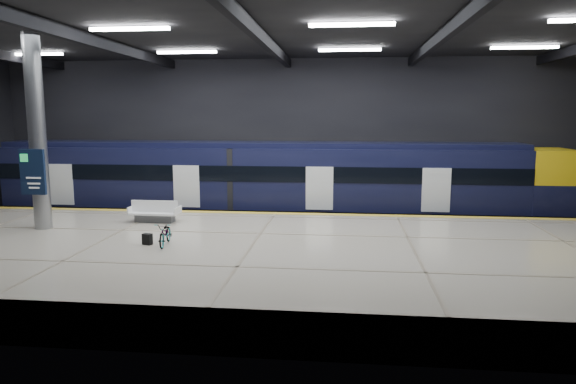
# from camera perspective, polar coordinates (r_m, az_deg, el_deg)

# --- Properties ---
(ground) EXTENTS (30.00, 30.00, 0.00)m
(ground) POSITION_cam_1_polar(r_m,az_deg,el_deg) (19.12, -2.53, -7.16)
(ground) COLOR black
(ground) RESTS_ON ground
(room_shell) EXTENTS (30.10, 16.10, 8.05)m
(room_shell) POSITION_cam_1_polar(r_m,az_deg,el_deg) (18.43, -2.65, 10.23)
(room_shell) COLOR black
(room_shell) RESTS_ON ground
(platform) EXTENTS (30.00, 11.00, 1.10)m
(platform) POSITION_cam_1_polar(r_m,az_deg,el_deg) (16.60, -3.86, -7.63)
(platform) COLOR #B3A798
(platform) RESTS_ON ground
(safety_strip) EXTENTS (30.00, 0.40, 0.01)m
(safety_strip) POSITION_cam_1_polar(r_m,az_deg,el_deg) (21.52, -1.44, -2.37)
(safety_strip) COLOR gold
(safety_strip) RESTS_ON platform
(rails) EXTENTS (30.00, 1.52, 0.16)m
(rails) POSITION_cam_1_polar(r_m,az_deg,el_deg) (24.40, -0.57, -3.53)
(rails) COLOR gray
(rails) RESTS_ON ground
(train) EXTENTS (29.40, 2.84, 3.79)m
(train) POSITION_cam_1_polar(r_m,az_deg,el_deg) (24.00, 0.80, 1.06)
(train) COLOR black
(train) RESTS_ON ground
(bench) EXTENTS (1.91, 0.83, 0.84)m
(bench) POSITION_cam_1_polar(r_m,az_deg,el_deg) (20.39, -14.58, -2.42)
(bench) COLOR #595B60
(bench) RESTS_ON platform
(bicycle) EXTENTS (0.66, 1.46, 0.74)m
(bicycle) POSITION_cam_1_polar(r_m,az_deg,el_deg) (16.66, -13.46, -4.51)
(bicycle) COLOR #99999E
(bicycle) RESTS_ON platform
(pannier_bag) EXTENTS (0.34, 0.27, 0.35)m
(pannier_bag) POSITION_cam_1_polar(r_m,az_deg,el_deg) (16.92, -15.36, -5.07)
(pannier_bag) COLOR black
(pannier_bag) RESTS_ON platform
(info_column) EXTENTS (0.90, 0.78, 6.90)m
(info_column) POSITION_cam_1_polar(r_m,az_deg,el_deg) (20.31, -26.13, 5.67)
(info_column) COLOR #9EA0A5
(info_column) RESTS_ON platform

